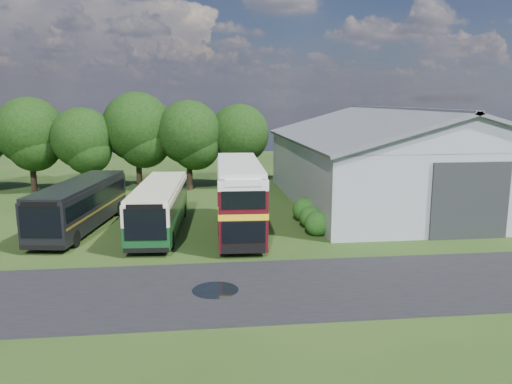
{
  "coord_description": "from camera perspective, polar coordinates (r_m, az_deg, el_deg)",
  "views": [
    {
      "loc": [
        -2.2,
        -25.34,
        8.89
      ],
      "look_at": [
        1.74,
        8.0,
        2.62
      ],
      "focal_mm": 35.0,
      "sensor_mm": 36.0,
      "label": 1
    }
  ],
  "objects": [
    {
      "name": "shrub_back",
      "position": [
        37.27,
        5.55,
        -3.27
      ],
      "size": [
        1.8,
        1.8,
        1.8
      ],
      "primitive_type": "sphere",
      "color": "#194714",
      "rests_on": "ground"
    },
    {
      "name": "shrub_front",
      "position": [
        33.5,
        7.0,
        -4.89
      ],
      "size": [
        1.7,
        1.7,
        1.7
      ],
      "primitive_type": "sphere",
      "color": "#194714",
      "rests_on": "ground"
    },
    {
      "name": "tree_mid",
      "position": [
        50.55,
        -13.42,
        7.23
      ],
      "size": [
        6.8,
        6.8,
        9.6
      ],
      "color": "black",
      "rests_on": "ground"
    },
    {
      "name": "bus_dark_single",
      "position": [
        36.31,
        -19.43,
        -1.36
      ],
      "size": [
        4.56,
        12.26,
        3.3
      ],
      "rotation": [
        0.0,
        0.0,
        -0.15
      ],
      "color": "black",
      "rests_on": "ground"
    },
    {
      "name": "tree_left_b",
      "position": [
        50.15,
        -19.25,
        5.83
      ],
      "size": [
        5.78,
        5.78,
        8.16
      ],
      "color": "black",
      "rests_on": "ground"
    },
    {
      "name": "bus_green_single",
      "position": [
        34.35,
        -10.95,
        -1.62
      ],
      "size": [
        3.5,
        12.02,
        3.27
      ],
      "rotation": [
        0.0,
        0.0,
        -0.06
      ],
      "color": "black",
      "rests_on": "ground"
    },
    {
      "name": "tree_right_a",
      "position": [
        49.25,
        -7.7,
        6.76
      ],
      "size": [
        6.26,
        6.26,
        8.83
      ],
      "color": "black",
      "rests_on": "ground"
    },
    {
      "name": "tree_left_a",
      "position": [
        52.37,
        -24.44,
        6.34
      ],
      "size": [
        6.46,
        6.46,
        9.12
      ],
      "color": "black",
      "rests_on": "ground"
    },
    {
      "name": "bus_maroon_double",
      "position": [
        33.2,
        -1.95,
        -0.68
      ],
      "size": [
        3.3,
        11.35,
        4.83
      ],
      "rotation": [
        0.0,
        0.0,
        -0.04
      ],
      "color": "black",
      "rests_on": "ground"
    },
    {
      "name": "puddle",
      "position": [
        24.06,
        -4.68,
        -11.15
      ],
      "size": [
        2.2,
        2.2,
        0.01
      ],
      "primitive_type": "cylinder",
      "color": "black",
      "rests_on": "ground"
    },
    {
      "name": "shrub_mid",
      "position": [
        35.38,
        6.24,
        -4.04
      ],
      "size": [
        1.6,
        1.6,
        1.6
      ],
      "primitive_type": "sphere",
      "color": "#194714",
      "rests_on": "ground"
    },
    {
      "name": "tree_right_b",
      "position": [
        50.23,
        -1.93,
        6.64
      ],
      "size": [
        5.98,
        5.98,
        8.45
      ],
      "color": "black",
      "rests_on": "ground"
    },
    {
      "name": "storage_shed",
      "position": [
        45.01,
        15.82,
        4.16
      ],
      "size": [
        18.8,
        24.8,
        8.15
      ],
      "color": "gray",
      "rests_on": "ground"
    },
    {
      "name": "ground",
      "position": [
        26.94,
        -1.7,
        -8.69
      ],
      "size": [
        120.0,
        120.0,
        0.0
      ],
      "primitive_type": "plane",
      "color": "#193510",
      "rests_on": "ground"
    },
    {
      "name": "asphalt_road",
      "position": [
        24.6,
        6.04,
        -10.67
      ],
      "size": [
        60.0,
        8.0,
        0.02
      ],
      "primitive_type": "cube",
      "color": "black",
      "rests_on": "ground"
    }
  ]
}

